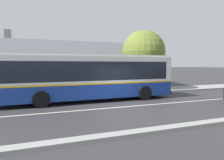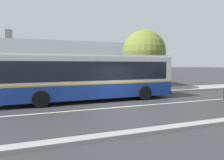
# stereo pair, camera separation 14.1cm
# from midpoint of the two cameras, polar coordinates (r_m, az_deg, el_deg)

# --- Properties ---
(ground_plane) EXTENTS (300.00, 300.00, 0.00)m
(ground_plane) POSITION_cam_midpoint_polar(r_m,az_deg,el_deg) (13.08, 3.61, -7.01)
(ground_plane) COLOR #2D2D30
(sidewalk_far) EXTENTS (60.00, 3.00, 0.15)m
(sidewalk_far) POSITION_cam_midpoint_polar(r_m,az_deg,el_deg) (18.59, -4.41, -3.46)
(sidewalk_far) COLOR gray
(sidewalk_far) RESTS_ON ground
(curb_near) EXTENTS (60.00, 0.50, 0.12)m
(curb_near) POSITION_cam_midpoint_polar(r_m,az_deg,el_deg) (9.14, 16.87, -11.69)
(curb_near) COLOR gray
(curb_near) RESTS_ON ground
(lane_divider_stripe) EXTENTS (60.00, 0.16, 0.01)m
(lane_divider_stripe) POSITION_cam_midpoint_polar(r_m,az_deg,el_deg) (13.08, 3.61, -6.99)
(lane_divider_stripe) COLOR beige
(lane_divider_stripe) RESTS_ON ground
(community_building) EXTENTS (21.18, 10.90, 6.32)m
(community_building) POSITION_cam_midpoint_polar(r_m,az_deg,el_deg) (25.97, -12.52, 2.50)
(community_building) COLOR gray
(community_building) RESTS_ON ground
(transit_bus) EXTENTS (12.09, 2.91, 3.18)m
(transit_bus) POSITION_cam_midpoint_polar(r_m,az_deg,el_deg) (15.10, -5.74, 1.01)
(transit_bus) COLOR navy
(transit_bus) RESTS_ON ground
(bench_down_street) EXTENTS (1.81, 0.51, 0.94)m
(bench_down_street) POSITION_cam_midpoint_polar(r_m,az_deg,el_deg) (17.46, -24.30, -2.66)
(bench_down_street) COLOR brown
(bench_down_street) RESTS_ON sidewalk_far
(street_tree_primary) EXTENTS (4.14, 4.14, 5.81)m
(street_tree_primary) POSITION_cam_midpoint_polar(r_m,az_deg,el_deg) (21.45, 8.45, 6.94)
(street_tree_primary) COLOR #4C3828
(street_tree_primary) RESTS_ON ground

